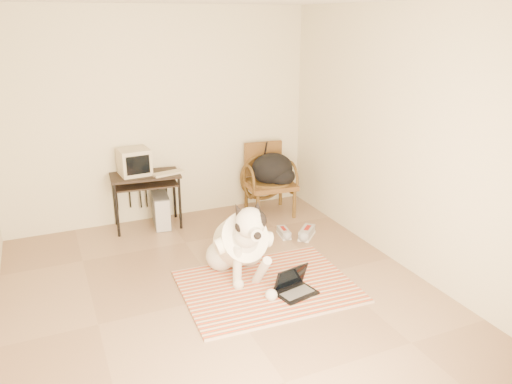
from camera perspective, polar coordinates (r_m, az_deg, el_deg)
floor at (r=4.94m, az=-3.75°, el=-11.78°), size 4.50×4.50×0.00m
wall_back at (r=6.50m, az=-10.96°, el=8.41°), size 4.50×0.00×4.50m
wall_front at (r=2.54m, az=13.66°, el=-9.55°), size 4.50×0.00×4.50m
wall_right at (r=5.38m, az=16.43°, el=5.69°), size 0.00×4.50×4.50m
rug at (r=5.07m, az=1.32°, el=-10.73°), size 1.72×1.34×0.02m
dog at (r=5.12m, az=-1.82°, el=-5.82°), size 0.63×1.32×0.94m
laptop at (r=4.93m, az=4.39°, el=-10.73°), size 0.42×0.34×0.26m
computer_desk at (r=6.37m, az=-12.49°, el=1.11°), size 0.88×0.54×0.70m
crt_monitor at (r=6.34m, az=-13.75°, el=3.38°), size 0.39×0.38×0.32m
desk_keyboard at (r=6.29m, az=-9.98°, el=2.13°), size 0.41×0.22×0.03m
pc_tower at (r=6.50m, az=-10.80°, el=-2.07°), size 0.24×0.47×0.42m
rattan_chair at (r=6.75m, az=1.43°, el=1.47°), size 0.67×0.65×0.94m
backpack at (r=6.64m, az=2.07°, el=2.52°), size 0.57×0.51×0.42m
sneaker_left at (r=6.16m, az=3.20°, el=-4.68°), size 0.15×0.28×0.10m
sneaker_right at (r=6.15m, az=5.83°, el=-4.69°), size 0.33×0.33×0.12m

